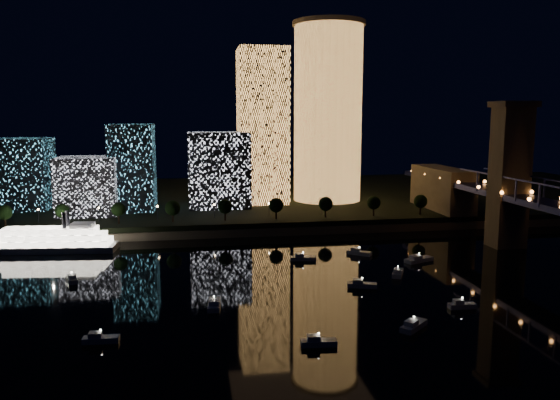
% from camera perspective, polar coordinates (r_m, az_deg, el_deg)
% --- Properties ---
extents(ground, '(520.00, 520.00, 0.00)m').
position_cam_1_polar(ground, '(135.63, 9.80, -10.73)').
color(ground, black).
rests_on(ground, ground).
extents(far_bank, '(420.00, 160.00, 5.00)m').
position_cam_1_polar(far_bank, '(287.02, -0.67, 0.21)').
color(far_bank, black).
rests_on(far_bank, ground).
extents(seawall, '(420.00, 6.00, 3.00)m').
position_cam_1_polar(seawall, '(211.60, 2.54, -3.13)').
color(seawall, '#6B5E4C').
rests_on(seawall, ground).
extents(tower_cylindrical, '(34.00, 34.00, 83.52)m').
position_cam_1_polar(tower_cylindrical, '(262.70, 5.02, 9.10)').
color(tower_cylindrical, '#FFAA51').
rests_on(tower_cylindrical, far_bank).
extents(tower_rectangular, '(22.23, 22.23, 70.73)m').
position_cam_1_polar(tower_rectangular, '(254.72, -1.83, 7.68)').
color(tower_rectangular, '#FFAA51').
rests_on(tower_rectangular, far_bank).
extents(midrise_blocks, '(108.68, 42.35, 36.79)m').
position_cam_1_polar(midrise_blocks, '(246.12, -15.85, 2.76)').
color(midrise_blocks, silver).
rests_on(midrise_blocks, far_bank).
extents(riverboat, '(46.93, 14.20, 13.92)m').
position_cam_1_polar(riverboat, '(199.87, -23.39, -3.95)').
color(riverboat, silver).
rests_on(riverboat, ground).
extents(motorboats, '(141.95, 73.06, 2.78)m').
position_cam_1_polar(motorboats, '(147.69, 7.16, -8.71)').
color(motorboats, silver).
rests_on(motorboats, ground).
extents(esplanade_trees, '(165.58, 5.89, 8.44)m').
position_cam_1_polar(esplanade_trees, '(211.94, -5.29, -0.68)').
color(esplanade_trees, black).
rests_on(esplanade_trees, far_bank).
extents(street_lamps, '(132.70, 0.70, 5.65)m').
position_cam_1_polar(street_lamps, '(217.78, -6.90, -0.84)').
color(street_lamps, black).
rests_on(street_lamps, far_bank).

